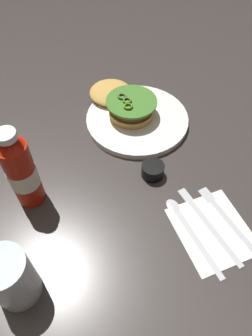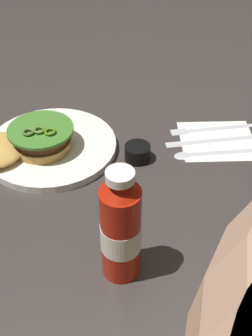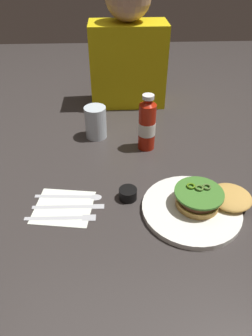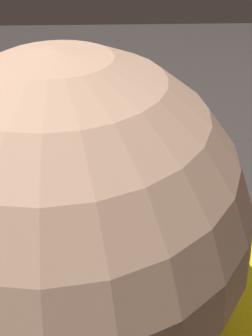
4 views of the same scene
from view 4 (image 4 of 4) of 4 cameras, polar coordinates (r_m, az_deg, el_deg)
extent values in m
plane|color=#36312F|center=(0.88, -3.06, -4.08)|extent=(3.00, 3.00, 0.00)
cylinder|color=white|center=(1.01, -10.71, 1.45)|extent=(0.27, 0.27, 0.02)
cylinder|color=gold|center=(1.00, -11.80, 1.97)|extent=(0.12, 0.12, 0.02)
cylinder|color=#512D19|center=(0.99, -11.92, 2.80)|extent=(0.11, 0.11, 0.02)
cylinder|color=red|center=(0.98, -11.99, 3.35)|extent=(0.10, 0.10, 0.01)
cylinder|color=#3D7628|center=(0.98, -12.04, 3.65)|extent=(0.13, 0.13, 0.01)
torus|color=#4D7B13|center=(0.96, -11.16, 3.41)|extent=(0.02, 0.02, 0.01)
torus|color=#49662B|center=(0.97, -13.53, 3.51)|extent=(0.02, 0.02, 0.01)
torus|color=#4E742A|center=(0.97, -12.29, 3.65)|extent=(0.02, 0.02, 0.01)
ellipsoid|color=gold|center=(1.01, -17.14, 1.67)|extent=(0.12, 0.12, 0.03)
cylinder|color=#B11D0B|center=(0.70, -7.05, -7.71)|extent=(0.06, 0.06, 0.16)
cone|color=#B11D0B|center=(0.64, -7.62, -1.65)|extent=(0.05, 0.05, 0.02)
cylinder|color=white|center=(0.63, -7.73, -0.41)|extent=(0.04, 0.04, 0.01)
cylinder|color=white|center=(0.70, -7.02, -7.97)|extent=(0.06, 0.06, 0.05)
cylinder|color=silver|center=(0.67, 8.37, -13.62)|extent=(0.08, 0.08, 0.12)
cylinder|color=black|center=(0.94, -1.06, 0.08)|extent=(0.05, 0.05, 0.03)
cube|color=white|center=(0.99, 9.30, 0.55)|extent=(0.17, 0.16, 0.00)
cube|color=silver|center=(1.03, 9.25, 2.02)|extent=(0.19, 0.02, 0.00)
cube|color=silver|center=(1.02, 4.91, 2.01)|extent=(0.04, 0.02, 0.00)
cube|color=silver|center=(0.99, 9.31, 0.71)|extent=(0.17, 0.02, 0.00)
cube|color=silver|center=(0.98, 5.18, 0.69)|extent=(0.08, 0.02, 0.00)
cube|color=silver|center=(0.96, 9.38, -0.69)|extent=(0.19, 0.02, 0.00)
ellipsoid|color=silver|center=(0.95, 4.69, -0.61)|extent=(0.04, 0.03, 0.00)
sphere|color=tan|center=(0.20, -8.02, -7.85)|extent=(0.17, 0.17, 0.17)
camera|label=1|loc=(0.62, 37.72, 29.78)|focal=32.79mm
camera|label=2|loc=(0.17, -55.68, 20.31)|focal=46.21mm
camera|label=3|loc=(1.42, -0.26, 36.53)|focal=32.70mm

